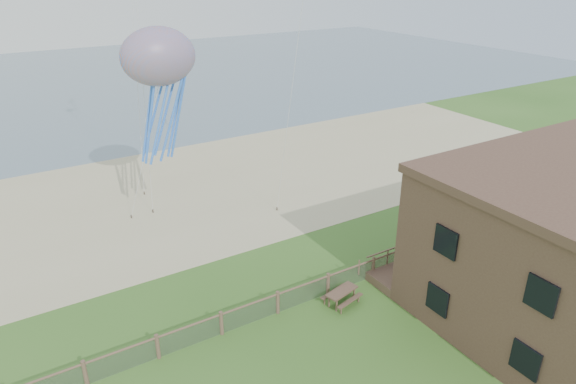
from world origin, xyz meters
TOP-DOWN VIEW (x-y plane):
  - sand_beach at (0.00, 22.00)m, footprint 72.00×20.00m
  - ocean at (0.00, 66.00)m, footprint 160.00×68.00m
  - chainlink_fence at (0.00, 6.00)m, footprint 36.20×0.20m
  - motel_deck at (13.00, 5.00)m, footprint 15.00×2.00m
  - picnic_table at (3.14, 5.00)m, footprint 2.02×1.70m
  - octopus_kite at (-1.22, 16.92)m, footprint 4.68×4.09m

SIDE VIEW (x-z plane):
  - ocean at x=0.00m, z-range -0.01..0.01m
  - sand_beach at x=0.00m, z-range -0.01..0.01m
  - motel_deck at x=13.00m, z-range 0.00..0.50m
  - picnic_table at x=3.14m, z-range 0.00..0.75m
  - chainlink_fence at x=0.00m, z-range -0.07..1.18m
  - octopus_kite at x=-1.22m, z-range 4.83..12.87m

